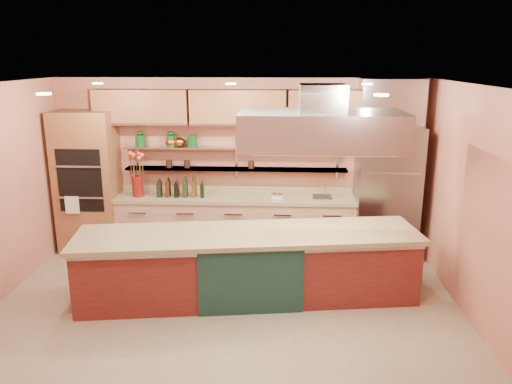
# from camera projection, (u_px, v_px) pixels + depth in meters

# --- Properties ---
(floor) EXTENTS (6.00, 5.00, 0.02)m
(floor) POSITION_uv_depth(u_px,v_px,m) (224.00, 317.00, 6.19)
(floor) COLOR gray
(floor) RESTS_ON ground
(ceiling) EXTENTS (6.00, 5.00, 0.02)m
(ceiling) POSITION_uv_depth(u_px,v_px,m) (220.00, 86.00, 5.46)
(ceiling) COLOR black
(ceiling) RESTS_ON wall_back
(wall_back) EXTENTS (6.00, 0.04, 2.80)m
(wall_back) POSITION_uv_depth(u_px,v_px,m) (240.00, 164.00, 8.24)
(wall_back) COLOR #C1715B
(wall_back) RESTS_ON floor
(wall_front) EXTENTS (6.00, 0.04, 2.80)m
(wall_front) POSITION_uv_depth(u_px,v_px,m) (180.00, 315.00, 3.41)
(wall_front) COLOR #C1715B
(wall_front) RESTS_ON floor
(wall_right) EXTENTS (0.04, 5.00, 2.80)m
(wall_right) POSITION_uv_depth(u_px,v_px,m) (484.00, 212.00, 5.68)
(wall_right) COLOR #C1715B
(wall_right) RESTS_ON floor
(oven_stack) EXTENTS (0.95, 0.64, 2.30)m
(oven_stack) POSITION_uv_depth(u_px,v_px,m) (88.00, 182.00, 8.11)
(oven_stack) COLOR brown
(oven_stack) RESTS_ON floor
(refrigerator) EXTENTS (0.95, 0.72, 2.10)m
(refrigerator) POSITION_uv_depth(u_px,v_px,m) (386.00, 192.00, 7.87)
(refrigerator) COLOR gray
(refrigerator) RESTS_ON floor
(back_counter) EXTENTS (3.84, 0.64, 0.93)m
(back_counter) POSITION_uv_depth(u_px,v_px,m) (236.00, 224.00, 8.19)
(back_counter) COLOR tan
(back_counter) RESTS_ON floor
(wall_shelf_lower) EXTENTS (3.60, 0.26, 0.03)m
(wall_shelf_lower) POSITION_uv_depth(u_px,v_px,m) (236.00, 169.00, 8.13)
(wall_shelf_lower) COLOR #AAADB1
(wall_shelf_lower) RESTS_ON wall_back
(wall_shelf_upper) EXTENTS (3.60, 0.26, 0.03)m
(wall_shelf_upper) POSITION_uv_depth(u_px,v_px,m) (236.00, 148.00, 8.03)
(wall_shelf_upper) COLOR #AAADB1
(wall_shelf_upper) RESTS_ON wall_back
(upper_cabinets) EXTENTS (4.60, 0.36, 0.55)m
(upper_cabinets) POSITION_uv_depth(u_px,v_px,m) (238.00, 107.00, 7.81)
(upper_cabinets) COLOR brown
(upper_cabinets) RESTS_ON wall_back
(range_hood) EXTENTS (2.00, 1.00, 0.45)m
(range_hood) POSITION_uv_depth(u_px,v_px,m) (321.00, 130.00, 6.07)
(range_hood) COLOR #AAADB1
(range_hood) RESTS_ON ceiling
(ceiling_downlights) EXTENTS (4.00, 2.80, 0.02)m
(ceiling_downlights) POSITION_uv_depth(u_px,v_px,m) (222.00, 88.00, 5.66)
(ceiling_downlights) COLOR #FFE5A5
(ceiling_downlights) RESTS_ON ceiling
(island) EXTENTS (4.45, 1.54, 0.91)m
(island) POSITION_uv_depth(u_px,v_px,m) (248.00, 265.00, 6.59)
(island) COLOR maroon
(island) RESTS_ON floor
(flower_vase) EXTENTS (0.22, 0.22, 0.33)m
(flower_vase) POSITION_uv_depth(u_px,v_px,m) (138.00, 186.00, 8.06)
(flower_vase) COLOR maroon
(flower_vase) RESTS_ON back_counter
(oil_bottle_cluster) EXTENTS (0.84, 0.33, 0.26)m
(oil_bottle_cluster) POSITION_uv_depth(u_px,v_px,m) (181.00, 189.00, 8.03)
(oil_bottle_cluster) COLOR black
(oil_bottle_cluster) RESTS_ON back_counter
(kitchen_scale) EXTENTS (0.20, 0.17, 0.10)m
(kitchen_scale) POSITION_uv_depth(u_px,v_px,m) (277.00, 195.00, 7.98)
(kitchen_scale) COLOR silver
(kitchen_scale) RESTS_ON back_counter
(bar_faucet) EXTENTS (0.03, 0.03, 0.20)m
(bar_faucet) POSITION_uv_depth(u_px,v_px,m) (325.00, 191.00, 8.02)
(bar_faucet) COLOR white
(bar_faucet) RESTS_ON back_counter
(copper_kettle) EXTENTS (0.22, 0.22, 0.15)m
(copper_kettle) POSITION_uv_depth(u_px,v_px,m) (180.00, 142.00, 8.05)
(copper_kettle) COLOR #B7652A
(copper_kettle) RESTS_ON wall_shelf_upper
(green_canister) EXTENTS (0.16, 0.16, 0.19)m
(green_canister) POSITION_uv_depth(u_px,v_px,m) (192.00, 141.00, 8.04)
(green_canister) COLOR #0E4517
(green_canister) RESTS_ON wall_shelf_upper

